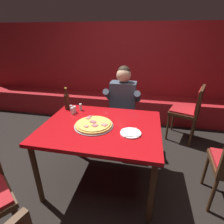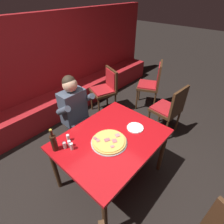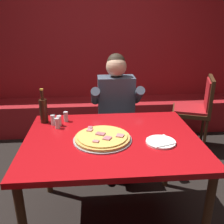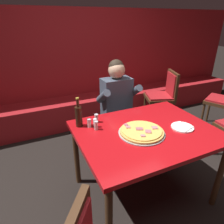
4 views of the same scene
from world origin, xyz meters
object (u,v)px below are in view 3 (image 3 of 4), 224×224
(dining_chair_far_right, at_px, (197,106))
(shaker_parmesan, at_px, (59,121))
(plate_white_paper, at_px, (161,142))
(beer_bottle, at_px, (44,110))
(shaker_oregano, at_px, (57,124))
(main_dining_table, at_px, (112,147))
(shaker_black_pepper, at_px, (53,120))
(diner_seated_blue_shirt, at_px, (117,110))
(shaker_red_pepper_flakes, at_px, (66,117))
(pizza, at_px, (103,138))

(dining_chair_far_right, bearing_deg, shaker_parmesan, -149.19)
(plate_white_paper, bearing_deg, beer_bottle, 152.96)
(beer_bottle, height_order, shaker_oregano, beer_bottle)
(dining_chair_far_right, bearing_deg, main_dining_table, -134.31)
(beer_bottle, distance_m, shaker_parmesan, 0.17)
(shaker_black_pepper, height_order, diner_seated_blue_shirt, diner_seated_blue_shirt)
(plate_white_paper, height_order, shaker_black_pepper, shaker_black_pepper)
(shaker_red_pepper_flakes, bearing_deg, pizza, -52.19)
(pizza, xyz_separation_m, shaker_black_pepper, (-0.39, 0.31, 0.02))
(beer_bottle, bearing_deg, dining_chair_far_right, 26.65)
(pizza, bearing_deg, shaker_red_pepper_flakes, 127.81)
(shaker_red_pepper_flakes, bearing_deg, main_dining_table, -43.40)
(shaker_parmesan, distance_m, shaker_black_pepper, 0.06)
(main_dining_table, bearing_deg, plate_white_paper, -18.07)
(beer_bottle, height_order, shaker_red_pepper_flakes, beer_bottle)
(beer_bottle, relative_size, shaker_parmesan, 3.40)
(main_dining_table, relative_size, diner_seated_blue_shirt, 1.00)
(plate_white_paper, bearing_deg, dining_chair_far_right, 57.46)
(beer_bottle, xyz_separation_m, shaker_black_pepper, (0.08, -0.06, -0.07))
(pizza, bearing_deg, beer_bottle, 141.76)
(shaker_black_pepper, bearing_deg, pizza, -38.44)
(plate_white_paper, relative_size, shaker_oregano, 2.44)
(pizza, height_order, dining_chair_far_right, dining_chair_far_right)
(plate_white_paper, bearing_deg, shaker_parmesan, 153.92)
(shaker_oregano, relative_size, dining_chair_far_right, 0.09)
(shaker_parmesan, height_order, shaker_black_pepper, same)
(plate_white_paper, xyz_separation_m, shaker_black_pepper, (-0.80, 0.39, 0.03))
(plate_white_paper, distance_m, shaker_oregano, 0.82)
(shaker_black_pepper, xyz_separation_m, shaker_oregano, (0.04, -0.07, 0.00))
(diner_seated_blue_shirt, distance_m, dining_chair_far_right, 1.14)
(shaker_oregano, xyz_separation_m, diner_seated_blue_shirt, (0.54, 0.58, -0.11))
(shaker_red_pepper_flakes, bearing_deg, shaker_black_pepper, -145.93)
(main_dining_table, distance_m, plate_white_paper, 0.36)
(beer_bottle, bearing_deg, diner_seated_blue_shirt, 34.35)
(plate_white_paper, distance_m, diner_seated_blue_shirt, 0.93)
(plate_white_paper, distance_m, beer_bottle, 0.99)
(plate_white_paper, height_order, shaker_oregano, shaker_oregano)
(main_dining_table, relative_size, plate_white_paper, 6.08)
(diner_seated_blue_shirt, bearing_deg, shaker_black_pepper, -138.52)
(diner_seated_blue_shirt, bearing_deg, shaker_oregano, -132.57)
(shaker_oregano, bearing_deg, beer_bottle, 133.04)
(main_dining_table, xyz_separation_m, shaker_oregano, (-0.42, 0.21, 0.12))
(shaker_parmesan, relative_size, shaker_black_pepper, 1.00)
(beer_bottle, height_order, shaker_parmesan, beer_bottle)
(main_dining_table, bearing_deg, shaker_red_pepper_flakes, 136.60)
(main_dining_table, relative_size, shaker_black_pepper, 14.84)
(beer_bottle, relative_size, dining_chair_far_right, 0.31)
(pizza, bearing_deg, diner_seated_blue_shirt, 77.15)
(pizza, height_order, beer_bottle, beer_bottle)
(plate_white_paper, xyz_separation_m, beer_bottle, (-0.88, 0.45, 0.10))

